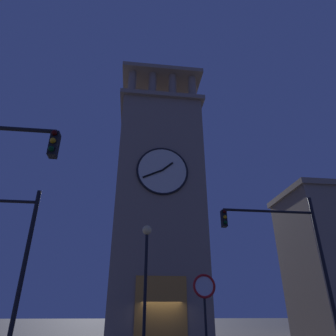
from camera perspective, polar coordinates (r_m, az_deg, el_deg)
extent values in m
cube|color=gray|center=(25.31, -2.19, -9.44)|extent=(6.60, 8.80, 18.31)
cube|color=gray|center=(29.39, -1.88, 8.31)|extent=(7.20, 9.40, 0.40)
cylinder|color=gray|center=(27.66, 4.68, 14.93)|extent=(0.70, 0.70, 2.63)
cylinder|color=gray|center=(27.41, 0.86, 15.28)|extent=(0.70, 0.70, 2.63)
cylinder|color=gray|center=(27.28, -3.03, 15.56)|extent=(0.70, 0.70, 2.63)
cylinder|color=gray|center=(27.27, -6.95, 15.77)|extent=(0.70, 0.70, 2.63)
cylinder|color=gray|center=(33.65, 2.17, 6.50)|extent=(0.70, 0.70, 2.63)
cylinder|color=gray|center=(33.45, -0.89, 6.70)|extent=(0.70, 0.70, 2.63)
cylinder|color=gray|center=(33.34, -3.99, 6.89)|extent=(0.70, 0.70, 2.63)
cylinder|color=gray|center=(33.33, -7.10, 7.05)|extent=(0.70, 0.70, 2.63)
cube|color=gray|center=(31.20, -1.80, 12.91)|extent=(7.20, 9.40, 0.40)
cylinder|color=black|center=(32.39, -1.75, 15.43)|extent=(0.12, 0.12, 3.26)
cylinder|color=silver|center=(21.96, -1.09, -0.52)|extent=(3.71, 0.12, 3.71)
torus|color=black|center=(21.94, -1.08, -0.50)|extent=(3.87, 0.16, 3.87)
cube|color=black|center=(22.05, -0.06, 0.32)|extent=(0.85, 0.06, 0.76)
cube|color=black|center=(21.67, -2.95, -1.10)|extent=(1.48, 0.06, 0.77)
cube|color=orange|center=(19.92, -1.38, -25.82)|extent=(3.20, 0.24, 4.00)
cube|color=black|center=(8.79, -21.10, 4.22)|extent=(0.22, 0.30, 0.75)
sphere|color=#360505|center=(8.78, -21.06, 6.36)|extent=(0.16, 0.16, 0.16)
sphere|color=orange|center=(8.65, -21.33, 4.96)|extent=(0.16, 0.16, 0.16)
sphere|color=#063316|center=(8.53, -21.59, 3.52)|extent=(0.16, 0.16, 0.16)
cylinder|color=black|center=(11.93, -26.28, -17.92)|extent=(0.16, 0.16, 6.17)
cylinder|color=black|center=(15.07, 28.14, -17.44)|extent=(0.16, 0.16, 6.86)
cylinder|color=black|center=(14.53, 18.82, -7.91)|extent=(4.31, 0.12, 0.12)
cube|color=black|center=(13.63, 10.73, -9.57)|extent=(0.22, 0.30, 0.75)
sphere|color=#360505|center=(13.55, 10.85, -8.24)|extent=(0.16, 0.16, 0.16)
sphere|color=orange|center=(13.47, 10.94, -9.25)|extent=(0.16, 0.16, 0.16)
sphere|color=#063316|center=(13.40, 11.03, -10.27)|extent=(0.16, 0.16, 0.16)
cylinder|color=black|center=(13.82, -4.46, -23.20)|extent=(0.14, 0.14, 5.18)
sphere|color=#F9DB8C|center=(14.24, -4.06, -11.85)|extent=(0.44, 0.44, 0.44)
cylinder|color=black|center=(10.86, 7.35, -28.55)|extent=(0.08, 0.08, 2.81)
cylinder|color=white|center=(10.84, 6.98, -21.66)|extent=(0.70, 0.04, 0.70)
torus|color=red|center=(10.82, 7.01, -21.65)|extent=(0.78, 0.08, 0.78)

